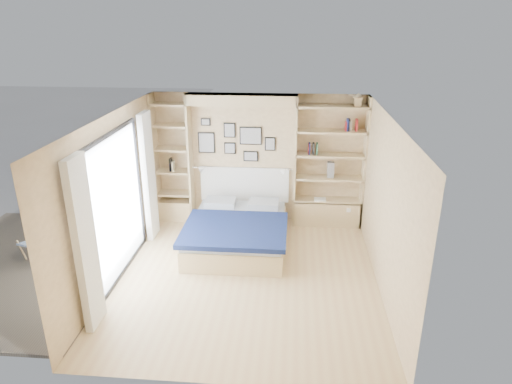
{
  "coord_description": "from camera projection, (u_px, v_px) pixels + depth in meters",
  "views": [
    {
      "loc": [
        0.66,
        -6.14,
        3.8
      ],
      "look_at": [
        0.06,
        0.9,
        1.08
      ],
      "focal_mm": 32.0,
      "sensor_mm": 36.0,
      "label": 1
    }
  ],
  "objects": [
    {
      "name": "photo_gallery",
      "position": [
        235.0,
        140.0,
        8.66
      ],
      "size": [
        1.48,
        0.02,
        0.82
      ],
      "color": "black",
      "rests_on": "ground"
    },
    {
      "name": "deck_chair",
      "position": [
        50.0,
        232.0,
        7.69
      ],
      "size": [
        0.71,
        0.95,
        0.85
      ],
      "rotation": [
        0.0,
        0.0,
        -0.27
      ],
      "color": "tan",
      "rests_on": "ground"
    },
    {
      "name": "shelf_decor",
      "position": [
        318.0,
        140.0,
        8.36
      ],
      "size": [
        3.57,
        0.23,
        2.03
      ],
      "color": "#A51E1E",
      "rests_on": "ground"
    },
    {
      "name": "room_shell",
      "position": [
        234.0,
        179.0,
        8.19
      ],
      "size": [
        4.5,
        4.5,
        4.5
      ],
      "color": "#D6B686",
      "rests_on": "ground"
    },
    {
      "name": "bed",
      "position": [
        238.0,
        231.0,
        8.01
      ],
      "size": [
        1.73,
        2.28,
        1.07
      ],
      "color": "tan",
      "rests_on": "ground"
    },
    {
      "name": "ground",
      "position": [
        247.0,
        277.0,
        7.13
      ],
      "size": [
        4.5,
        4.5,
        0.0
      ],
      "primitive_type": "plane",
      "color": "tan",
      "rests_on": "ground"
    },
    {
      "name": "deck",
      "position": [
        27.0,
        267.0,
        7.41
      ],
      "size": [
        3.2,
        4.0,
        0.05
      ],
      "primitive_type": "cube",
      "color": "brown",
      "rests_on": "ground"
    },
    {
      "name": "reading_lamps",
      "position": [
        242.0,
        169.0,
        8.62
      ],
      "size": [
        1.92,
        0.12,
        0.15
      ],
      "color": "silver",
      "rests_on": "ground"
    }
  ]
}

